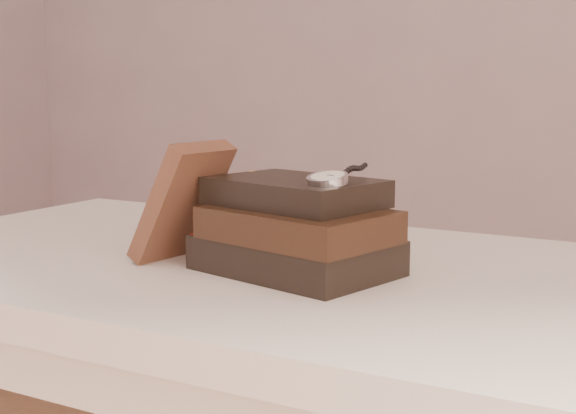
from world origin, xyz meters
The scene contains 5 objects.
table centered at (0.00, 0.35, 0.66)m, with size 1.00×0.60×0.75m.
book_stack centered at (0.11, 0.31, 0.80)m, with size 0.24×0.20×0.11m.
journal centered at (-0.04, 0.29, 0.82)m, with size 0.02×0.10×0.16m, color #3C2117.
pocket_watch centered at (0.16, 0.29, 0.86)m, with size 0.05×0.15×0.02m.
eyeglasses centered at (0.05, 0.40, 0.81)m, with size 0.11×0.12×0.04m.
Camera 1 is at (0.54, -0.48, 0.97)m, focal length 50.40 mm.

